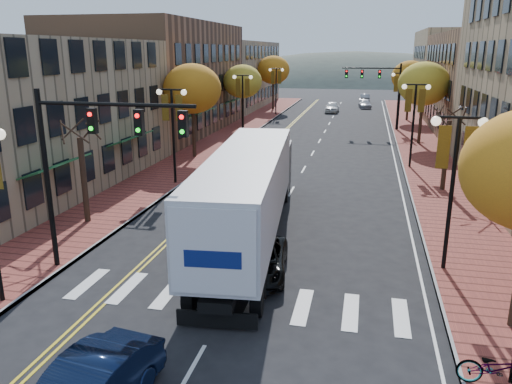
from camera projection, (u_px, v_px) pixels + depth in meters
The scene contains 28 objects.
ground at pixel (214, 329), 15.43m from camera, with size 200.00×200.00×0.00m, color black.
sidewalk_left at pixel (224, 139), 47.79m from camera, with size 4.00×85.00×0.15m, color brown.
sidewalk_right at pixel (420, 147), 44.05m from camera, with size 4.00×85.00×0.15m, color brown.
building_left_near at pixel (5, 116), 29.93m from camera, with size 12.00×22.00×9.00m, color #9E8966.
building_left_mid at pixel (158, 78), 51.25m from camera, with size 12.00×24.00×11.00m, color brown.
building_left_far at pixel (225, 75), 74.93m from camera, with size 12.00×26.00×9.50m, color #9E8966.
building_right_far at pixel (473, 71), 70.16m from camera, with size 15.00×20.00×11.00m, color #9E8966.
tree_left_a at pixel (84, 180), 24.19m from camera, with size 0.28×0.28×4.20m.
tree_left_b at pixel (192, 89), 38.34m from camera, with size 4.48×4.48×7.21m.
tree_left_c at pixel (243, 82), 53.47m from camera, with size 4.16×4.16×6.69m.
tree_left_d at pixel (273, 70), 70.22m from camera, with size 4.61×4.61×7.42m.
tree_right_b at pixel (446, 155), 29.84m from camera, with size 0.28×0.28×4.20m.
tree_right_c at pixel (424, 84), 43.99m from camera, with size 4.48×4.48×7.21m.
tree_right_d at pixel (410, 77), 59.05m from camera, with size 4.35×4.35×7.00m.
lamp_left_b at pixel (173, 118), 30.83m from camera, with size 1.96×0.36×6.05m.
lamp_left_c at pixel (243, 94), 47.73m from camera, with size 1.96×0.36×6.05m.
lamp_left_d at pixel (276, 82), 64.63m from camera, with size 1.96×0.36×6.05m.
lamp_right_a at pixel (455, 164), 18.33m from camera, with size 1.96×0.36×6.05m.
lamp_right_b at pixel (414, 109), 35.23m from camera, with size 1.96×0.36×6.05m.
lamp_right_c at pixel (400, 90), 52.12m from camera, with size 1.96×0.36×6.05m.
traffic_mast_near at pixel (90, 148), 18.03m from camera, with size 6.10×0.35×7.00m.
traffic_mast_far at pixel (381, 84), 52.37m from camera, with size 6.10×0.34×7.00m.
semi_truck at pixel (251, 186), 22.25m from camera, with size 4.27×17.09×4.23m.
black_suv at pixel (260, 260), 19.08m from camera, with size 2.00×4.33×1.20m, color black.
car_far_white at pixel (332, 107), 68.84m from camera, with size 1.76×4.37×1.49m, color silver.
car_far_silver at pixel (365, 104), 73.96m from camera, with size 1.65×4.05×1.18m, color #AFAEB6.
car_far_oncoming at pixel (365, 98), 81.98m from camera, with size 1.46×4.19×1.38m, color #9D9DA4.
bicycle at pixel (497, 368), 12.48m from camera, with size 0.67×1.93×1.02m, color gray.
Camera 1 is at (4.23, -13.06, 8.33)m, focal length 35.00 mm.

